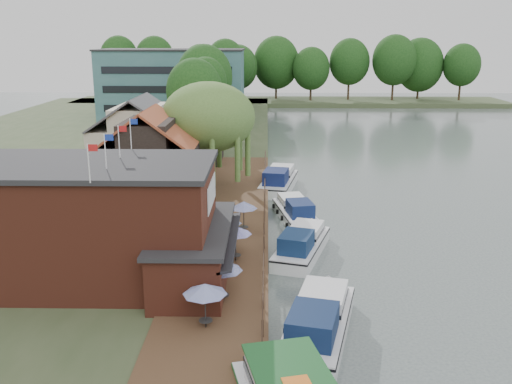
{
  "coord_description": "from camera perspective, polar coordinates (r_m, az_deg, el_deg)",
  "views": [
    {
      "loc": [
        -5.13,
        -33.06,
        15.3
      ],
      "look_at": [
        -6.0,
        12.0,
        3.0
      ],
      "focal_mm": 40.0,
      "sensor_mm": 36.0,
      "label": 1
    }
  ],
  "objects": [
    {
      "name": "ground",
      "position": [
        36.79,
        9.15,
        -9.52
      ],
      "size": [
        260.0,
        260.0,
        0.0
      ],
      "primitive_type": "plane",
      "color": "#475351",
      "rests_on": "ground"
    },
    {
      "name": "land_bank",
      "position": [
        73.96,
        -18.6,
        2.92
      ],
      "size": [
        50.0,
        140.0,
        1.0
      ],
      "primitive_type": "cube",
      "color": "#384728",
      "rests_on": "ground"
    },
    {
      "name": "quay_deck",
      "position": [
        45.45,
        -2.57,
        -3.02
      ],
      "size": [
        6.0,
        50.0,
        0.1
      ],
      "primitive_type": "cube",
      "color": "#47301E",
      "rests_on": "land_bank"
    },
    {
      "name": "quay_rail",
      "position": [
        45.69,
        0.84,
        -2.31
      ],
      "size": [
        0.2,
        49.0,
        1.0
      ],
      "primitive_type": null,
      "color": "black",
      "rests_on": "land_bank"
    },
    {
      "name": "pub",
      "position": [
        34.93,
        -13.68,
        -2.93
      ],
      "size": [
        20.0,
        11.0,
        7.3
      ],
      "primitive_type": null,
      "color": "maroon",
      "rests_on": "land_bank"
    },
    {
      "name": "hotel_block",
      "position": [
        104.75,
        -8.31,
        10.64
      ],
      "size": [
        25.4,
        12.4,
        12.3
      ],
      "primitive_type": null,
      "color": "#38666B",
      "rests_on": "land_bank"
    },
    {
      "name": "cottage_a",
      "position": [
        49.12,
        -10.53,
        3.2
      ],
      "size": [
        8.6,
        7.6,
        8.5
      ],
      "primitive_type": null,
      "color": "black",
      "rests_on": "land_bank"
    },
    {
      "name": "cottage_b",
      "position": [
        59.35,
        -11.48,
        5.21
      ],
      "size": [
        9.6,
        8.6,
        8.5
      ],
      "primitive_type": null,
      "color": "beige",
      "rests_on": "land_bank"
    },
    {
      "name": "cottage_c",
      "position": [
        67.41,
        -6.51,
        6.59
      ],
      "size": [
        7.6,
        7.6,
        8.5
      ],
      "primitive_type": null,
      "color": "black",
      "rests_on": "land_bank"
    },
    {
      "name": "willow",
      "position": [
        53.12,
        -4.73,
        5.36
      ],
      "size": [
        8.6,
        8.6,
        10.43
      ],
      "primitive_type": null,
      "color": "#476B2D",
      "rests_on": "land_bank"
    },
    {
      "name": "umbrella_0",
      "position": [
        29.22,
        -5.09,
        -11.24
      ],
      "size": [
        2.25,
        2.25,
        2.38
      ],
      "primitive_type": null,
      "color": "navy",
      "rests_on": "quay_deck"
    },
    {
      "name": "umbrella_1",
      "position": [
        31.83,
        -3.34,
        -8.89
      ],
      "size": [
        2.23,
        2.23,
        2.38
      ],
      "primitive_type": null,
      "color": "navy",
      "rests_on": "quay_deck"
    },
    {
      "name": "umbrella_2",
      "position": [
        33.85,
        -4.29,
        -7.38
      ],
      "size": [
        2.03,
        2.03,
        2.38
      ],
      "primitive_type": null,
      "color": "#1B3F98",
      "rests_on": "quay_deck"
    },
    {
      "name": "umbrella_3",
      "position": [
        37.32,
        -2.04,
        -5.15
      ],
      "size": [
        2.11,
        2.11,
        2.38
      ],
      "primitive_type": null,
      "color": "#221C9C",
      "rests_on": "quay_deck"
    },
    {
      "name": "umbrella_4",
      "position": [
        39.44,
        -3.2,
        -4.02
      ],
      "size": [
        2.44,
        2.44,
        2.38
      ],
      "primitive_type": null,
      "color": "navy",
      "rests_on": "quay_deck"
    },
    {
      "name": "umbrella_5",
      "position": [
        42.73,
        -1.23,
        -2.47
      ],
      "size": [
        2.04,
        2.04,
        2.38
      ],
      "primitive_type": null,
      "color": "navy",
      "rests_on": "quay_deck"
    },
    {
      "name": "cruiser_0",
      "position": [
        30.49,
        6.26,
        -12.3
      ],
      "size": [
        5.6,
        10.64,
        2.47
      ],
      "primitive_type": null,
      "rotation": [
        0.0,
        0.0,
        -0.24
      ],
      "color": "silver",
      "rests_on": "ground"
    },
    {
      "name": "cruiser_1",
      "position": [
        41.29,
        4.6,
        -4.88
      ],
      "size": [
        5.52,
        9.76,
        2.23
      ],
      "primitive_type": null,
      "rotation": [
        0.0,
        0.0,
        -0.29
      ],
      "color": "white",
      "rests_on": "ground"
    },
    {
      "name": "cruiser_2",
      "position": [
        49.09,
        3.95,
        -1.64
      ],
      "size": [
        4.49,
        9.28,
        2.12
      ],
      "primitive_type": null,
      "rotation": [
        0.0,
        0.0,
        0.19
      ],
      "color": "white",
      "rests_on": "ground"
    },
    {
      "name": "cruiser_3",
      "position": [
        59.02,
        2.29,
        1.45
      ],
      "size": [
        5.01,
        10.49,
        2.45
      ],
      "primitive_type": null,
      "rotation": [
        0.0,
        0.0,
        -0.18
      ],
      "color": "white",
      "rests_on": "ground"
    },
    {
      "name": "swan",
      "position": [
        27.54,
        2.71,
        -17.95
      ],
      "size": [
        0.44,
        0.44,
        0.44
      ],
      "primitive_type": "sphere",
      "color": "white",
      "rests_on": "ground"
    },
    {
      "name": "bank_tree_0",
      "position": [
        74.64,
        -6.13,
        8.7
      ],
      "size": [
        7.28,
        7.28,
        11.77
      ],
      "primitive_type": null,
      "color": "#143811",
      "rests_on": "land_bank"
    },
    {
      "name": "bank_tree_1",
      "position": [
        82.97,
        -5.03,
        9.33
      ],
      "size": [
        6.08,
        6.08,
        11.63
      ],
      "primitive_type": null,
      "color": "#143811",
      "rests_on": "land_bank"
    },
    {
      "name": "bank_tree_2",
      "position": [
        90.99,
        -5.16,
        10.38
      ],
      "size": [
        8.77,
        8.77,
        13.29
      ],
      "primitive_type": null,
      "color": "#143811",
      "rests_on": "land_bank"
    },
    {
      "name": "bank_tree_3",
      "position": [
        112.85,
        -3.06,
        11.54
      ],
      "size": [
        7.4,
        7.4,
        14.02
      ],
      "primitive_type": null,
      "color": "#143811",
      "rests_on": "land_bank"
    },
    {
      "name": "bank_tree_4",
      "position": [
        119.06,
        -1.76,
        11.43
      ],
      "size": [
        6.69,
        6.69,
        12.7
      ],
      "primitive_type": null,
      "color": "#143811",
      "rests_on": "land_bank"
    },
    {
      "name": "bank_tree_5",
      "position": [
        129.65,
        -4.31,
        11.16
      ],
      "size": [
        6.45,
        6.45,
        10.25
      ],
      "primitive_type": null,
      "color": "#143811",
      "rests_on": "land_bank"
    }
  ]
}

